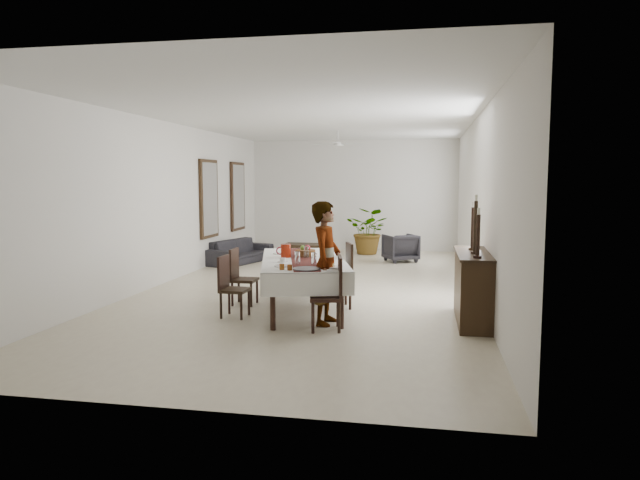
# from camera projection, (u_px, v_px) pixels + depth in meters

# --- Properties ---
(floor) EXTENTS (6.00, 12.00, 0.00)m
(floor) POSITION_uv_depth(u_px,v_px,m) (314.00, 287.00, 10.96)
(floor) COLOR beige
(floor) RESTS_ON ground
(ceiling) EXTENTS (6.00, 12.00, 0.02)m
(ceiling) POSITION_uv_depth(u_px,v_px,m) (313.00, 118.00, 10.63)
(ceiling) COLOR white
(ceiling) RESTS_ON wall_back
(wall_back) EXTENTS (6.00, 0.02, 3.20)m
(wall_back) POSITION_uv_depth(u_px,v_px,m) (353.00, 195.00, 16.66)
(wall_back) COLOR silver
(wall_back) RESTS_ON floor
(wall_front) EXTENTS (6.00, 0.02, 3.20)m
(wall_front) POSITION_uv_depth(u_px,v_px,m) (180.00, 231.00, 4.93)
(wall_front) COLOR silver
(wall_front) RESTS_ON floor
(wall_left) EXTENTS (0.02, 12.00, 3.20)m
(wall_left) POSITION_uv_depth(u_px,v_px,m) (166.00, 202.00, 11.34)
(wall_left) COLOR silver
(wall_left) RESTS_ON floor
(wall_right) EXTENTS (0.02, 12.00, 3.20)m
(wall_right) POSITION_uv_depth(u_px,v_px,m) (477.00, 205.00, 10.25)
(wall_right) COLOR silver
(wall_right) RESTS_ON floor
(dining_table_top) EXTENTS (1.69, 2.75, 0.05)m
(dining_table_top) POSITION_uv_depth(u_px,v_px,m) (303.00, 261.00, 8.95)
(dining_table_top) COLOR black
(dining_table_top) RESTS_ON table_leg_fl
(table_leg_fl) EXTENTS (0.09, 0.09, 0.75)m
(table_leg_fl) POSITION_uv_depth(u_px,v_px,m) (273.00, 303.00, 7.75)
(table_leg_fl) COLOR black
(table_leg_fl) RESTS_ON floor
(table_leg_fr) EXTENTS (0.09, 0.09, 0.75)m
(table_leg_fr) POSITION_uv_depth(u_px,v_px,m) (341.00, 302.00, 7.82)
(table_leg_fr) COLOR black
(table_leg_fr) RESTS_ON floor
(table_leg_bl) EXTENTS (0.09, 0.09, 0.75)m
(table_leg_bl) POSITION_uv_depth(u_px,v_px,m) (274.00, 274.00, 10.17)
(table_leg_bl) COLOR black
(table_leg_bl) RESTS_ON floor
(table_leg_br) EXTENTS (0.09, 0.09, 0.75)m
(table_leg_br) POSITION_uv_depth(u_px,v_px,m) (326.00, 273.00, 10.24)
(table_leg_br) COLOR black
(table_leg_br) RESTS_ON floor
(tablecloth_top) EXTENTS (1.93, 2.99, 0.01)m
(tablecloth_top) POSITION_uv_depth(u_px,v_px,m) (303.00, 259.00, 8.95)
(tablecloth_top) COLOR silver
(tablecloth_top) RESTS_ON dining_table_top
(tablecloth_drape_left) EXTENTS (0.72, 2.67, 0.32)m
(tablecloth_drape_left) POSITION_uv_depth(u_px,v_px,m) (263.00, 269.00, 8.92)
(tablecloth_drape_left) COLOR white
(tablecloth_drape_left) RESTS_ON dining_table_top
(tablecloth_drape_right) EXTENTS (0.72, 2.67, 0.32)m
(tablecloth_drape_right) POSITION_uv_depth(u_px,v_px,m) (342.00, 268.00, 9.01)
(tablecloth_drape_right) COLOR white
(tablecloth_drape_right) RESTS_ON dining_table_top
(tablecloth_drape_near) EXTENTS (1.22, 0.33, 0.32)m
(tablecloth_drape_near) POSITION_uv_depth(u_px,v_px,m) (308.00, 285.00, 7.60)
(tablecloth_drape_near) COLOR white
(tablecloth_drape_near) RESTS_ON dining_table_top
(tablecloth_drape_far) EXTENTS (1.22, 0.33, 0.32)m
(tablecloth_drape_far) POSITION_uv_depth(u_px,v_px,m) (300.00, 257.00, 10.33)
(tablecloth_drape_far) COLOR white
(tablecloth_drape_far) RESTS_ON dining_table_top
(table_runner) EXTENTS (1.05, 2.68, 0.00)m
(table_runner) POSITION_uv_depth(u_px,v_px,m) (303.00, 258.00, 8.95)
(table_runner) COLOR #511B17
(table_runner) RESTS_ON tablecloth_top
(red_pitcher) EXTENTS (0.20, 0.20, 0.21)m
(red_pitcher) POSITION_uv_depth(u_px,v_px,m) (286.00, 251.00, 9.08)
(red_pitcher) COLOR #981E0B
(red_pitcher) RESTS_ON tablecloth_top
(pitcher_handle) EXTENTS (0.13, 0.05, 0.13)m
(pitcher_handle) POSITION_uv_depth(u_px,v_px,m) (280.00, 251.00, 9.07)
(pitcher_handle) COLOR maroon
(pitcher_handle) RESTS_ON red_pitcher
(wine_glass_near) EXTENTS (0.07, 0.07, 0.18)m
(wine_glass_near) POSITION_uv_depth(u_px,v_px,m) (314.00, 259.00, 8.26)
(wine_glass_near) COLOR silver
(wine_glass_near) RESTS_ON tablecloth_top
(wine_glass_mid) EXTENTS (0.07, 0.07, 0.18)m
(wine_glass_mid) POSITION_uv_depth(u_px,v_px,m) (298.00, 258.00, 8.35)
(wine_glass_mid) COLOR white
(wine_glass_mid) RESTS_ON tablecloth_top
(wine_glass_far) EXTENTS (0.07, 0.07, 0.18)m
(wine_glass_far) POSITION_uv_depth(u_px,v_px,m) (306.00, 252.00, 9.00)
(wine_glass_far) COLOR silver
(wine_glass_far) RESTS_ON tablecloth_top
(teacup_right) EXTENTS (0.10, 0.10, 0.06)m
(teacup_right) POSITION_uv_depth(u_px,v_px,m) (327.00, 262.00, 8.33)
(teacup_right) COLOR white
(teacup_right) RESTS_ON saucer_right
(saucer_right) EXTENTS (0.16, 0.16, 0.01)m
(saucer_right) POSITION_uv_depth(u_px,v_px,m) (327.00, 264.00, 8.34)
(saucer_right) COLOR white
(saucer_right) RESTS_ON tablecloth_top
(teacup_left) EXTENTS (0.10, 0.10, 0.06)m
(teacup_left) POSITION_uv_depth(u_px,v_px,m) (283.00, 260.00, 8.55)
(teacup_left) COLOR white
(teacup_left) RESTS_ON saucer_left
(saucer_left) EXTENTS (0.16, 0.16, 0.01)m
(saucer_left) POSITION_uv_depth(u_px,v_px,m) (283.00, 262.00, 8.55)
(saucer_left) COLOR white
(saucer_left) RESTS_ON tablecloth_top
(plate_near_right) EXTENTS (0.26, 0.26, 0.02)m
(plate_near_right) POSITION_uv_depth(u_px,v_px,m) (331.00, 267.00, 8.02)
(plate_near_right) COLOR white
(plate_near_right) RESTS_ON tablecloth_top
(bread_near_right) EXTENTS (0.10, 0.10, 0.10)m
(bread_near_right) POSITION_uv_depth(u_px,v_px,m) (331.00, 265.00, 8.02)
(bread_near_right) COLOR tan
(bread_near_right) RESTS_ON plate_near_right
(plate_near_left) EXTENTS (0.26, 0.26, 0.02)m
(plate_near_left) POSITION_uv_depth(u_px,v_px,m) (283.00, 266.00, 8.13)
(plate_near_left) COLOR silver
(plate_near_left) RESTS_ON tablecloth_top
(plate_far_left) EXTENTS (0.26, 0.26, 0.02)m
(plate_far_left) POSITION_uv_depth(u_px,v_px,m) (281.00, 254.00, 9.50)
(plate_far_left) COLOR white
(plate_far_left) RESTS_ON tablecloth_top
(serving_tray) EXTENTS (0.38, 0.38, 0.02)m
(serving_tray) POSITION_uv_depth(u_px,v_px,m) (307.00, 269.00, 7.83)
(serving_tray) COLOR #3D3D42
(serving_tray) RESTS_ON tablecloth_top
(jam_jar_a) EXTENTS (0.07, 0.07, 0.08)m
(jam_jar_a) POSITION_uv_depth(u_px,v_px,m) (290.00, 267.00, 7.78)
(jam_jar_a) COLOR brown
(jam_jar_a) RESTS_ON tablecloth_top
(jam_jar_b) EXTENTS (0.07, 0.07, 0.08)m
(jam_jar_b) POSITION_uv_depth(u_px,v_px,m) (282.00, 267.00, 7.84)
(jam_jar_b) COLOR #934E15
(jam_jar_b) RESTS_ON tablecloth_top
(fruit_basket) EXTENTS (0.32, 0.32, 0.11)m
(fruit_basket) POSITION_uv_depth(u_px,v_px,m) (306.00, 253.00, 9.21)
(fruit_basket) COLOR brown
(fruit_basket) RESTS_ON tablecloth_top
(fruit_red) EXTENTS (0.10, 0.10, 0.10)m
(fruit_red) POSITION_uv_depth(u_px,v_px,m) (307.00, 248.00, 9.23)
(fruit_red) COLOR maroon
(fruit_red) RESTS_ON fruit_basket
(fruit_green) EXTENTS (0.09, 0.09, 0.09)m
(fruit_green) POSITION_uv_depth(u_px,v_px,m) (303.00, 248.00, 9.23)
(fruit_green) COLOR #588C2A
(fruit_green) RESTS_ON fruit_basket
(chair_right_near_seat) EXTENTS (0.51, 0.51, 0.05)m
(chair_right_near_seat) POSITION_uv_depth(u_px,v_px,m) (326.00, 298.00, 7.75)
(chair_right_near_seat) COLOR black
(chair_right_near_seat) RESTS_ON chair_right_near_leg_fl
(chair_right_near_leg_fl) EXTENTS (0.05, 0.05, 0.42)m
(chair_right_near_leg_fl) POSITION_uv_depth(u_px,v_px,m) (339.00, 318.00, 7.60)
(chair_right_near_leg_fl) COLOR black
(chair_right_near_leg_fl) RESTS_ON floor
(chair_right_near_leg_fr) EXTENTS (0.05, 0.05, 0.42)m
(chair_right_near_leg_fr) POSITION_uv_depth(u_px,v_px,m) (338.00, 312.00, 7.95)
(chair_right_near_leg_fr) COLOR black
(chair_right_near_leg_fr) RESTS_ON floor
(chair_right_near_leg_bl) EXTENTS (0.05, 0.05, 0.42)m
(chair_right_near_leg_bl) POSITION_uv_depth(u_px,v_px,m) (313.00, 318.00, 7.60)
(chair_right_near_leg_bl) COLOR black
(chair_right_near_leg_bl) RESTS_ON floor
(chair_right_near_leg_br) EXTENTS (0.05, 0.05, 0.42)m
(chair_right_near_leg_br) POSITION_uv_depth(u_px,v_px,m) (313.00, 312.00, 7.95)
(chair_right_near_leg_br) COLOR black
(chair_right_near_leg_br) RESTS_ON floor
(chair_right_near_back) EXTENTS (0.12, 0.43, 0.55)m
(chair_right_near_back) POSITION_uv_depth(u_px,v_px,m) (340.00, 276.00, 7.72)
(chair_right_near_back) COLOR black
(chair_right_near_back) RESTS_ON chair_right_near_seat
(chair_right_far_seat) EXTENTS (0.56, 0.56, 0.05)m
(chair_right_far_seat) POSITION_uv_depth(u_px,v_px,m) (337.00, 279.00, 9.13)
(chair_right_far_seat) COLOR black
(chair_right_far_seat) RESTS_ON chair_right_far_leg_fl
(chair_right_far_leg_fl) EXTENTS (0.06, 0.06, 0.44)m
(chair_right_far_leg_fl) POSITION_uv_depth(u_px,v_px,m) (350.00, 296.00, 9.00)
(chair_right_far_leg_fl) COLOR black
(chair_right_far_leg_fl) RESTS_ON floor
(chair_right_far_leg_fr) EXTENTS (0.06, 0.06, 0.44)m
(chair_right_far_leg_fr) POSITION_uv_depth(u_px,v_px,m) (346.00, 292.00, 9.36)
(chair_right_far_leg_fr) COLOR black
(chair_right_far_leg_fr) RESTS_ON floor
(chair_right_far_leg_bl) EXTENTS (0.06, 0.06, 0.44)m
(chair_right_far_leg_bl) POSITION_uv_depth(u_px,v_px,m) (328.00, 297.00, 8.95)
(chair_right_far_leg_bl) COLOR black
(chair_right_far_leg_bl) RESTS_ON floor
(chair_right_far_leg_br) EXTENTS (0.06, 0.06, 0.44)m
(chair_right_far_leg_br) POSITION_uv_depth(u_px,v_px,m) (324.00, 292.00, 9.30)
(chair_right_far_leg_br) COLOR black
(chair_right_far_leg_br) RESTS_ON floor
(chair_right_far_back) EXTENTS (0.18, 0.43, 0.56)m
(chair_right_far_back) POSITION_uv_depth(u_px,v_px,m) (349.00, 260.00, 9.12)
(chair_right_far_back) COLOR black
(chair_right_far_back) RESTS_ON chair_right_far_seat
(chair_left_near_seat) EXTENTS (0.41, 0.41, 0.04)m
(chair_left_near_seat) POSITION_uv_depth(u_px,v_px,m) (235.00, 290.00, 8.50)
(chair_left_near_seat) COLOR black
(chair_left_near_seat) RESTS_ON chair_left_near_leg_fl
(chair_left_near_leg_fl) EXTENTS (0.04, 0.04, 0.38)m
(chair_left_near_leg_fl) POSITION_uv_depth(u_px,v_px,m) (229.00, 302.00, 8.71)
(chair_left_near_leg_fl) COLOR black
(chair_left_near_leg_fl) RESTS_ON floor
(chair_left_near_leg_fr) EXTENTS (0.04, 0.04, 0.38)m
(chair_left_near_leg_fr) POSITION_uv_depth(u_px,v_px,m) (221.00, 306.00, 8.40)
(chair_left_near_leg_fr) COLOR black
(chair_left_near_leg_fr) RESTS_ON floor
(chair_left_near_leg_bl) EXTENTS (0.04, 0.04, 0.38)m
(chair_left_near_leg_bl) POSITION_uv_depth(u_px,v_px,m) (249.00, 303.00, 8.64)
(chair_left_near_leg_bl) COLOR black
(chair_left_near_leg_bl) RESTS_ON floor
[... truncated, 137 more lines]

